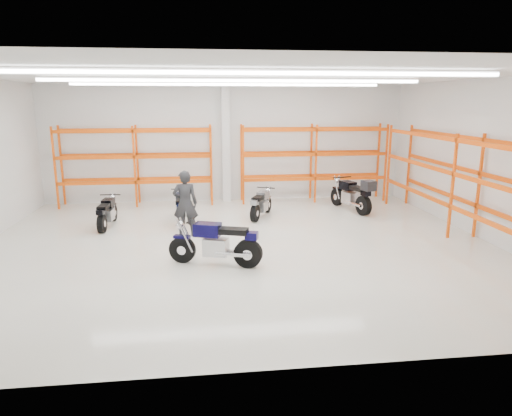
{
  "coord_description": "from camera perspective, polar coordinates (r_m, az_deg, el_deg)",
  "views": [
    {
      "loc": [
        -0.96,
        -11.93,
        3.88
      ],
      "look_at": [
        0.54,
        0.5,
        0.93
      ],
      "focal_mm": 32.0,
      "sensor_mm": 36.0,
      "label": 1
    }
  ],
  "objects": [
    {
      "name": "pallet_racking_back_right",
      "position": [
        18.07,
        7.2,
        6.51
      ],
      "size": [
        5.67,
        0.87,
        3.0
      ],
      "color": "#F84100",
      "rests_on": "ground"
    },
    {
      "name": "room_shell",
      "position": [
        12.01,
        -2.3,
        10.4
      ],
      "size": [
        14.02,
        12.02,
        4.51
      ],
      "color": "silver",
      "rests_on": "ground"
    },
    {
      "name": "motorcycle_back_d",
      "position": [
        16.62,
        12.07,
        1.58
      ],
      "size": [
        1.07,
        2.39,
        1.25
      ],
      "color": "black",
      "rests_on": "ground"
    },
    {
      "name": "standing_man",
      "position": [
        13.37,
        -8.85,
        0.55
      ],
      "size": [
        0.72,
        0.48,
        1.95
      ],
      "primitive_type": "imported",
      "rotation": [
        0.0,
        0.0,
        3.12
      ],
      "color": "black",
      "rests_on": "ground"
    },
    {
      "name": "motorcycle_back_c",
      "position": [
        15.45,
        0.59,
        0.42
      ],
      "size": [
        0.99,
        1.8,
        0.95
      ],
      "color": "black",
      "rests_on": "ground"
    },
    {
      "name": "motorcycle_back_a",
      "position": [
        14.97,
        -18.15,
        -0.67
      ],
      "size": [
        0.64,
        1.94,
        0.95
      ],
      "color": "black",
      "rests_on": "ground"
    },
    {
      "name": "pallet_racking_side",
      "position": [
        14.21,
        24.85,
        3.68
      ],
      "size": [
        0.87,
        9.07,
        3.0
      ],
      "color": "#F84100",
      "rests_on": "ground"
    },
    {
      "name": "motorcycle_main",
      "position": [
        10.99,
        -4.65,
        -4.52
      ],
      "size": [
        2.25,
        1.05,
        1.14
      ],
      "color": "black",
      "rests_on": "ground"
    },
    {
      "name": "motorcycle_back_b",
      "position": [
        15.01,
        -9.32,
        -0.02
      ],
      "size": [
        0.69,
        2.07,
        1.02
      ],
      "color": "black",
      "rests_on": "ground"
    },
    {
      "name": "pallet_racking_back_left",
      "position": [
        17.71,
        -14.8,
        6.04
      ],
      "size": [
        5.67,
        0.87,
        3.0
      ],
      "color": "#F84100",
      "rests_on": "ground"
    },
    {
      "name": "structural_column",
      "position": [
        17.86,
        -3.78,
        8.0
      ],
      "size": [
        0.32,
        0.32,
        4.5
      ],
      "primitive_type": "cube",
      "color": "white",
      "rests_on": "ground"
    },
    {
      "name": "ground",
      "position": [
        12.59,
        -2.16,
        -4.7
      ],
      "size": [
        14.0,
        14.0,
        0.0
      ],
      "primitive_type": "plane",
      "color": "beige",
      "rests_on": "ground"
    }
  ]
}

